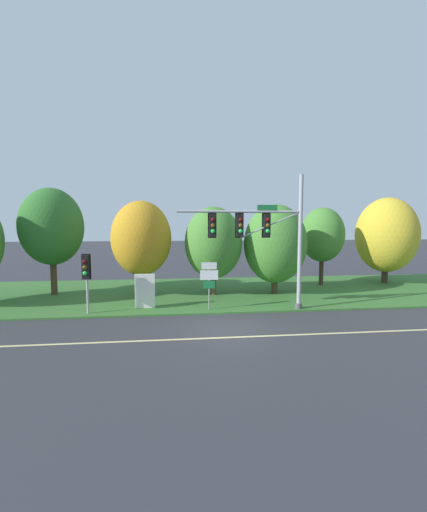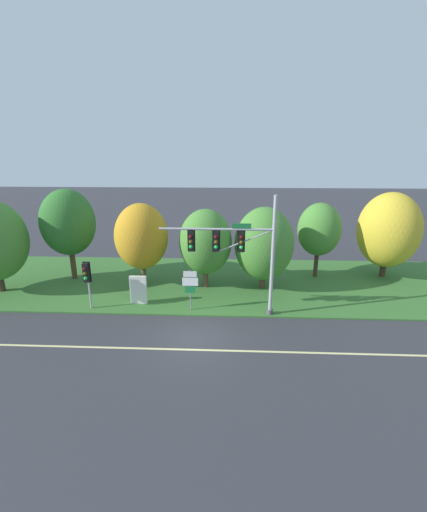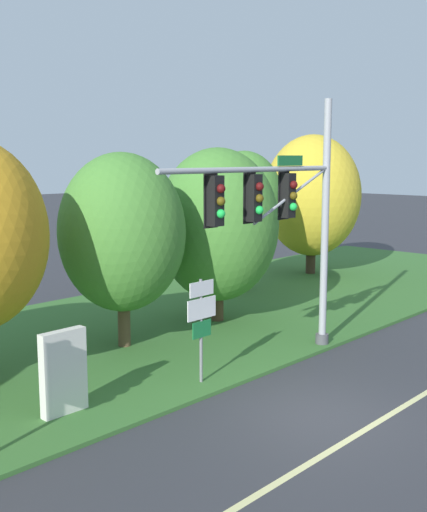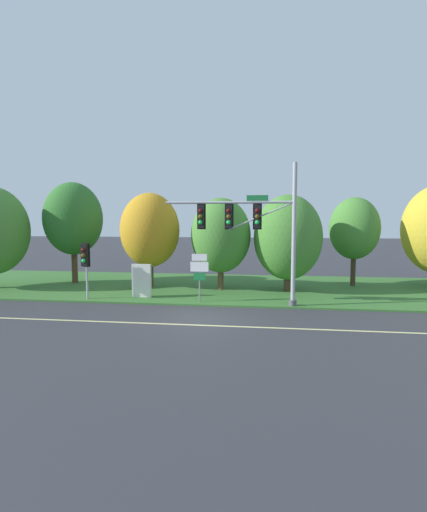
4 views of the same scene
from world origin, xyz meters
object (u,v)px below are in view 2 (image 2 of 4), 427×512
tree_furthest_back (389,230)px  info_kiosk (139,290)px  tree_left_of_mast (68,223)px  tree_mid_verge (205,242)px  traffic_signal_mast (238,248)px  tree_behind_signpost (141,237)px  pedestrian_signal_near_kerb (87,276)px  tree_tall_centre (264,244)px  tree_right_far (319,230)px  route_sign_post (190,285)px

tree_furthest_back → info_kiosk: bearing=-162.0°
tree_left_of_mast → tree_mid_verge: size_ratio=1.21×
tree_mid_verge → tree_left_of_mast: bearing=172.9°
traffic_signal_mast → info_kiosk: traffic_signal_mast is taller
info_kiosk → tree_left_of_mast: bearing=145.2°
tree_behind_signpost → tree_mid_verge: size_ratio=1.06×
tree_left_of_mast → pedestrian_signal_near_kerb: bearing=-57.8°
tree_behind_signpost → tree_tall_centre: bearing=-0.8°
tree_behind_signpost → info_kiosk: (0.44, -3.21, -2.81)m
tree_left_of_mast → tree_mid_verge: (10.53, -1.31, -1.04)m
tree_mid_verge → tree_furthest_back: size_ratio=0.86×
tree_right_far → tree_furthest_back: size_ratio=0.88×
info_kiosk → route_sign_post: bearing=-13.5°
tree_mid_verge → tree_tall_centre: bearing=0.1°
tree_behind_signpost → tree_left_of_mast: bearing=168.7°
pedestrian_signal_near_kerb → tree_left_of_mast: bearing=122.2°
tree_tall_centre → info_kiosk: (-8.40, -3.09, -2.40)m
traffic_signal_mast → tree_mid_verge: bearing=117.4°
traffic_signal_mast → tree_left_of_mast: bearing=156.4°
pedestrian_signal_near_kerb → tree_furthest_back: size_ratio=0.47×
pedestrian_signal_near_kerb → info_kiosk: pedestrian_signal_near_kerb is taller
tree_left_of_mast → tree_behind_signpost: size_ratio=1.14×
traffic_signal_mast → tree_mid_verge: size_ratio=1.26×
tree_behind_signpost → tree_tall_centre: (8.83, -0.12, -0.41)m
traffic_signal_mast → tree_left_of_mast: traffic_signal_mast is taller
traffic_signal_mast → tree_furthest_back: 13.83m
route_sign_post → tree_behind_signpost: bearing=134.3°
tree_left_of_mast → tree_right_far: (19.19, 1.33, -0.64)m
tree_tall_centre → tree_right_far: tree_tall_centre is taller
tree_right_far → pedestrian_signal_near_kerb: bearing=-156.8°
traffic_signal_mast → tree_furthest_back: bearing=31.1°
tree_behind_signpost → tree_right_far: tree_behind_signpost is taller
tree_tall_centre → info_kiosk: bearing=-159.8°
traffic_signal_mast → tree_behind_signpost: 8.17m
tree_left_of_mast → tree_furthest_back: tree_left_of_mast is taller
traffic_signal_mast → tree_right_far: traffic_signal_mast is taller
route_sign_post → tree_left_of_mast: (-9.83, 5.23, 2.76)m
tree_mid_verge → tree_tall_centre: size_ratio=0.97×
tree_left_of_mast → tree_right_far: tree_left_of_mast is taller
tree_behind_signpost → tree_right_far: size_ratio=1.04×
tree_mid_verge → tree_tall_centre: tree_tall_centre is taller
pedestrian_signal_near_kerb → tree_right_far: (15.77, 6.77, 1.55)m
tree_left_of_mast → tree_mid_verge: 10.66m
route_sign_post → tree_furthest_back: (14.75, 6.80, 2.08)m
traffic_signal_mast → tree_tall_centre: size_ratio=1.23×
route_sign_post → tree_right_far: bearing=35.0°
pedestrian_signal_near_kerb → tree_behind_signpost: (2.46, 4.26, 1.46)m
tree_behind_signpost → info_kiosk: 4.29m
route_sign_post → tree_behind_signpost: size_ratio=0.43×
traffic_signal_mast → tree_tall_centre: (1.96, 4.28, -0.86)m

